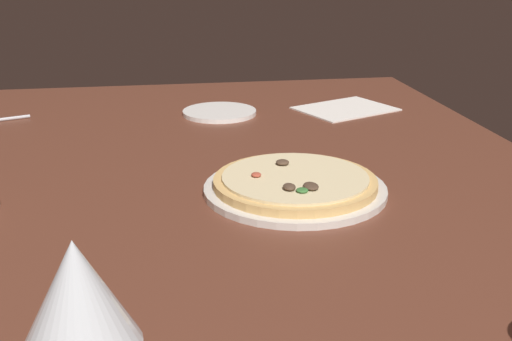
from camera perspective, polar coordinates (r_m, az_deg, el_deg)
name	(u,v)px	position (r cm, az deg, el deg)	size (l,w,h in cm)	color
dining_table	(218,200)	(95.29, -3.40, -2.61)	(150.00, 110.00, 4.00)	brown
pizza_main	(295,185)	(92.07, 3.51, -1.28)	(26.46, 26.46, 3.38)	silver
wine_glass_far	(78,302)	(45.74, -15.62, -11.23)	(8.36, 8.36, 15.71)	silver
side_plate	(220,112)	(135.22, -3.28, 5.22)	(15.53, 15.53, 0.90)	white
paper_menu	(345,109)	(140.50, 7.99, 5.49)	(14.86, 19.39, 0.30)	white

